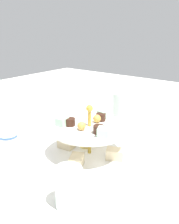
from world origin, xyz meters
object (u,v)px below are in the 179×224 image
(tiered_serving_stand, at_px, (89,142))
(water_glass_short_left, at_px, (2,162))
(teacup_with_saucer, at_px, (9,142))
(water_glass_mid_back, at_px, (69,187))
(butter_knife_right, at_px, (47,125))
(water_glass_tall_right, at_px, (121,111))

(tiered_serving_stand, height_order, water_glass_short_left, tiered_serving_stand)
(tiered_serving_stand, relative_size, teacup_with_saucer, 3.07)
(tiered_serving_stand, distance_m, water_glass_mid_back, 0.22)
(butter_knife_right, height_order, water_glass_mid_back, water_glass_mid_back)
(teacup_with_saucer, bearing_deg, water_glass_short_left, 138.49)
(teacup_with_saucer, distance_m, water_glass_mid_back, 0.34)
(water_glass_tall_right, bearing_deg, water_glass_short_left, 79.03)
(water_glass_tall_right, height_order, water_glass_short_left, water_glass_tall_right)
(tiered_serving_stand, distance_m, teacup_with_saucer, 0.26)
(water_glass_tall_right, distance_m, butter_knife_right, 0.30)
(teacup_with_saucer, xyz_separation_m, water_glass_mid_back, (-0.33, 0.08, 0.02))
(butter_knife_right, distance_m, water_glass_mid_back, 0.48)
(water_glass_tall_right, bearing_deg, teacup_with_saucer, 62.52)
(tiered_serving_stand, relative_size, water_glass_mid_back, 3.02)
(tiered_serving_stand, distance_m, butter_knife_right, 0.30)
(water_glass_short_left, height_order, water_glass_mid_back, water_glass_mid_back)
(water_glass_short_left, distance_m, water_glass_mid_back, 0.23)
(water_glass_short_left, distance_m, butter_knife_right, 0.34)
(butter_knife_right, bearing_deg, tiered_serving_stand, 88.45)
(butter_knife_right, bearing_deg, teacup_with_saucer, 30.45)
(water_glass_tall_right, xyz_separation_m, butter_knife_right, (0.24, 0.15, -0.07))
(water_glass_tall_right, height_order, water_glass_mid_back, water_glass_tall_right)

